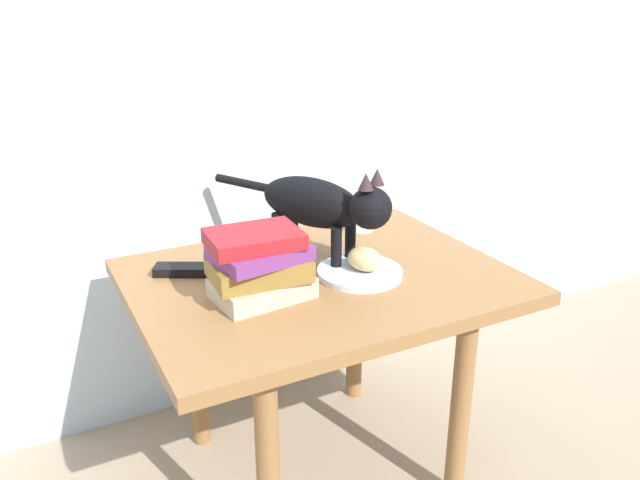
# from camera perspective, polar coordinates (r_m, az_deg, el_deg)

# --- Properties ---
(ground_plane) EXTENTS (6.00, 6.00, 0.00)m
(ground_plane) POSITION_cam_1_polar(r_m,az_deg,el_deg) (1.64, 0.00, -19.55)
(ground_plane) COLOR gray
(side_table) EXTENTS (0.79, 0.60, 0.51)m
(side_table) POSITION_cam_1_polar(r_m,az_deg,el_deg) (1.39, 0.00, -5.67)
(side_table) COLOR olive
(side_table) RESTS_ON ground
(plate) EXTENTS (0.18, 0.18, 0.01)m
(plate) POSITION_cam_1_polar(r_m,az_deg,el_deg) (1.36, 3.57, -2.93)
(plate) COLOR silver
(plate) RESTS_ON side_table
(bread_roll) EXTENTS (0.08, 0.10, 0.05)m
(bread_roll) POSITION_cam_1_polar(r_m,az_deg,el_deg) (1.35, 4.03, -1.71)
(bread_roll) COLOR #E0BC7A
(bread_roll) RESTS_ON plate
(cat) EXTENTS (0.25, 0.44, 0.23)m
(cat) POSITION_cam_1_polar(r_m,az_deg,el_deg) (1.39, 0.21, 3.18)
(cat) COLOR black
(cat) RESTS_ON side_table
(book_stack) EXTENTS (0.20, 0.16, 0.14)m
(book_stack) POSITION_cam_1_polar(r_m,az_deg,el_deg) (1.24, -5.47, -2.26)
(book_stack) COLOR #BCB299
(book_stack) RESTS_ON side_table
(candle_jar) EXTENTS (0.07, 0.07, 0.08)m
(candle_jar) POSITION_cam_1_polar(r_m,az_deg,el_deg) (1.62, 3.66, 2.22)
(candle_jar) COLOR silver
(candle_jar) RESTS_ON side_table
(tv_remote) EXTENTS (0.15, 0.11, 0.02)m
(tv_remote) POSITION_cam_1_polar(r_m,az_deg,el_deg) (1.39, -11.59, -2.64)
(tv_remote) COLOR black
(tv_remote) RESTS_ON side_table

